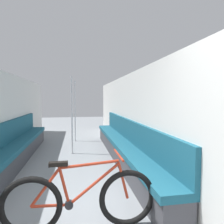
% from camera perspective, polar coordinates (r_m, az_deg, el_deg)
% --- Properties ---
extents(wall_right, '(0.10, 9.98, 2.09)m').
position_cam_1_polar(wall_right, '(4.71, 6.29, -1.46)').
color(wall_right, silver).
rests_on(wall_right, ground).
extents(bench_seat_row_left, '(0.45, 5.45, 0.97)m').
position_cam_1_polar(bench_seat_row_left, '(4.91, -26.44, -10.20)').
color(bench_seat_row_left, '#3D3D42').
rests_on(bench_seat_row_left, ground).
extents(bench_seat_row_right, '(0.45, 5.45, 0.97)m').
position_cam_1_polar(bench_seat_row_right, '(4.84, 3.13, -9.99)').
color(bench_seat_row_right, '#3D3D42').
rests_on(bench_seat_row_right, ground).
extents(bicycle, '(1.72, 0.46, 0.86)m').
position_cam_1_polar(bicycle, '(2.45, -8.84, -23.72)').
color(bicycle, black).
rests_on(bicycle, ground).
extents(grab_pole_near, '(0.08, 0.08, 2.07)m').
position_cam_1_polar(grab_pole_near, '(7.01, -10.52, -0.07)').
color(grab_pole_near, gray).
rests_on(grab_pole_near, ground).
extents(grab_pole_far, '(0.08, 0.08, 2.07)m').
position_cam_1_polar(grab_pole_far, '(5.43, -11.38, -1.22)').
color(grab_pole_far, gray).
rests_on(grab_pole_far, ground).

